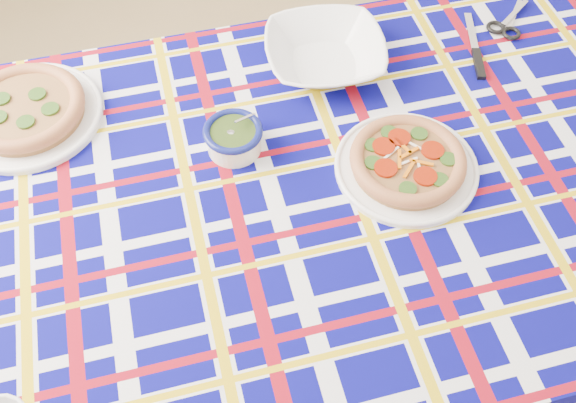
% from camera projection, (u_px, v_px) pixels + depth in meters
% --- Properties ---
extents(floor, '(4.00, 4.00, 0.00)m').
position_uv_depth(floor, '(502.00, 390.00, 1.59)').
color(floor, olive).
rests_on(floor, ground).
extents(dining_table, '(1.66, 1.40, 0.66)m').
position_uv_depth(dining_table, '(310.00, 207.00, 1.18)').
color(dining_table, brown).
rests_on(dining_table, floor).
extents(tablecloth, '(1.70, 1.44, 0.09)m').
position_uv_depth(tablecloth, '(310.00, 200.00, 1.16)').
color(tablecloth, '#060565').
rests_on(tablecloth, dining_table).
extents(main_focaccia_plate, '(0.35, 0.35, 0.05)m').
position_uv_depth(main_focaccia_plate, '(408.00, 161.00, 1.12)').
color(main_focaccia_plate, brown).
rests_on(main_focaccia_plate, tablecloth).
extents(pesto_bowl, '(0.14, 0.14, 0.06)m').
position_uv_depth(pesto_bowl, '(233.00, 137.00, 1.14)').
color(pesto_bowl, '#1F320D').
rests_on(pesto_bowl, tablecloth).
extents(serving_bowl, '(0.30, 0.30, 0.06)m').
position_uv_depth(serving_bowl, '(325.00, 54.00, 1.27)').
color(serving_bowl, white).
rests_on(serving_bowl, tablecloth).
extents(second_focaccia_plate, '(0.39, 0.39, 0.05)m').
position_uv_depth(second_focaccia_plate, '(25.00, 109.00, 1.19)').
color(second_focaccia_plate, brown).
rests_on(second_focaccia_plate, tablecloth).
extents(table_knife, '(0.05, 0.22, 0.01)m').
position_uv_depth(table_knife, '(472.00, 33.00, 1.35)').
color(table_knife, silver).
rests_on(table_knife, tablecloth).
extents(kitchen_scissors, '(0.13, 0.18, 0.01)m').
position_uv_depth(kitchen_scissors, '(515.00, 13.00, 1.38)').
color(kitchen_scissors, silver).
rests_on(kitchen_scissors, tablecloth).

